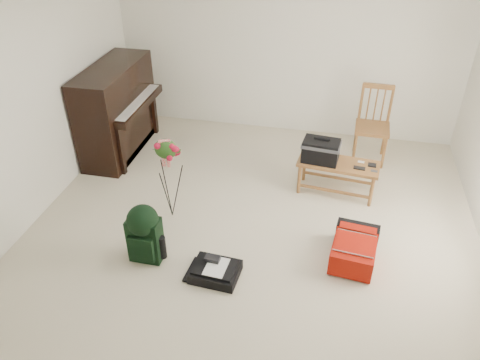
% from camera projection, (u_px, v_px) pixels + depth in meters
% --- Properties ---
extents(floor, '(5.00, 5.50, 0.01)m').
position_uv_depth(floor, '(248.00, 241.00, 5.15)').
color(floor, beige).
rests_on(floor, ground).
extents(ceiling, '(5.00, 5.50, 0.01)m').
position_uv_depth(ceiling, '(251.00, 6.00, 3.76)').
color(ceiling, white).
rests_on(ceiling, wall_back).
extents(wall_back, '(5.00, 0.04, 2.50)m').
position_uv_depth(wall_back, '(287.00, 50.00, 6.69)').
color(wall_back, white).
rests_on(wall_back, floor).
extents(wall_left, '(0.04, 5.50, 2.50)m').
position_uv_depth(wall_left, '(16.00, 117.00, 4.90)').
color(wall_left, white).
rests_on(wall_left, floor).
extents(piano, '(0.71, 1.50, 1.25)m').
position_uv_depth(piano, '(118.00, 112.00, 6.51)').
color(piano, black).
rests_on(piano, floor).
extents(bench, '(1.01, 0.49, 0.75)m').
position_uv_depth(bench, '(326.00, 155.00, 5.65)').
color(bench, '#9A6432').
rests_on(bench, floor).
extents(dining_chair, '(0.47, 0.47, 1.05)m').
position_uv_depth(dining_chair, '(372.00, 125.00, 6.36)').
color(dining_chair, '#9A6432').
rests_on(dining_chair, floor).
extents(red_suitcase, '(0.50, 0.69, 0.27)m').
position_uv_depth(red_suitcase, '(354.00, 246.00, 4.87)').
color(red_suitcase, red).
rests_on(red_suitcase, floor).
extents(black_duffel, '(0.49, 0.41, 0.20)m').
position_uv_depth(black_duffel, '(215.00, 271.00, 4.68)').
color(black_duffel, black).
rests_on(black_duffel, floor).
extents(green_backpack, '(0.34, 0.32, 0.66)m').
position_uv_depth(green_backpack, '(144.00, 231.00, 4.73)').
color(green_backpack, black).
rests_on(green_backpack, floor).
extents(flower_stand, '(0.41, 0.41, 1.05)m').
position_uv_depth(flower_stand, '(169.00, 179.00, 5.26)').
color(flower_stand, black).
rests_on(flower_stand, floor).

